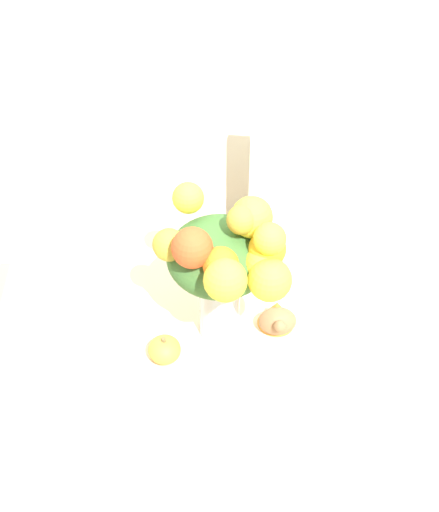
{
  "coord_description": "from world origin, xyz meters",
  "views": [
    {
      "loc": [
        -0.16,
        -1.27,
        2.31
      ],
      "look_at": [
        -0.1,
        0.07,
        1.06
      ],
      "focal_mm": 50.0,
      "sensor_mm": 36.0,
      "label": 1
    }
  ],
  "objects_px": {
    "flower_vase": "(225,262)",
    "pumpkin": "(164,350)",
    "dining_chair_near_window": "(299,222)",
    "turkey_figurine": "(277,316)"
  },
  "relations": [
    {
      "from": "flower_vase",
      "to": "pumpkin",
      "type": "relative_size",
      "value": 5.16
    },
    {
      "from": "flower_vase",
      "to": "pumpkin",
      "type": "distance_m",
      "value": 0.31
    },
    {
      "from": "pumpkin",
      "to": "dining_chair_near_window",
      "type": "relative_size",
      "value": 0.1
    },
    {
      "from": "flower_vase",
      "to": "turkey_figurine",
      "type": "xyz_separation_m",
      "value": [
        0.15,
        0.03,
        -0.25
      ]
    },
    {
      "from": "dining_chair_near_window",
      "to": "turkey_figurine",
      "type": "bearing_deg",
      "value": -98.82
    },
    {
      "from": "turkey_figurine",
      "to": "dining_chair_near_window",
      "type": "bearing_deg",
      "value": 76.65
    },
    {
      "from": "pumpkin",
      "to": "turkey_figurine",
      "type": "height_order",
      "value": "turkey_figurine"
    },
    {
      "from": "pumpkin",
      "to": "turkey_figurine",
      "type": "bearing_deg",
      "value": 17.57
    },
    {
      "from": "flower_vase",
      "to": "pumpkin",
      "type": "bearing_deg",
      "value": -158.23
    },
    {
      "from": "dining_chair_near_window",
      "to": "flower_vase",
      "type": "bearing_deg",
      "value": -107.92
    }
  ]
}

